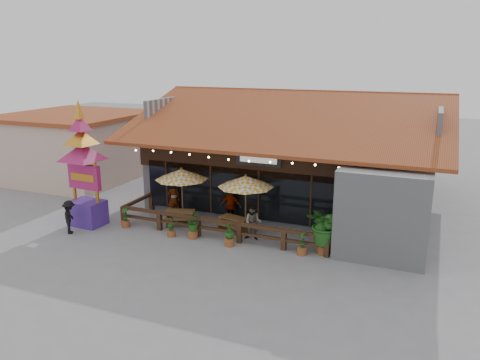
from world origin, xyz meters
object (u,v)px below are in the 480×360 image
at_px(thai_sign_tower, 83,155).
at_px(pedestrian, 70,217).
at_px(umbrella_left, 182,175).
at_px(picnic_table_left, 180,215).
at_px(picnic_table_right, 234,222).
at_px(umbrella_right, 246,182).
at_px(tropical_plant, 325,225).

relative_size(thai_sign_tower, pedestrian, 4.15).
relative_size(umbrella_left, picnic_table_left, 1.86).
xyz_separation_m(picnic_table_left, picnic_table_right, (2.78, 0.14, -0.01)).
relative_size(umbrella_right, tropical_plant, 1.58).
distance_m(picnic_table_right, thai_sign_tower, 7.66).
bearing_deg(umbrella_left, picnic_table_left, -84.63).
xyz_separation_m(umbrella_left, pedestrian, (-3.95, -3.33, -1.60)).
bearing_deg(pedestrian, umbrella_right, -98.12).
bearing_deg(umbrella_right, thai_sign_tower, -164.22).
xyz_separation_m(umbrella_right, picnic_table_right, (-0.49, -0.14, -1.92)).
bearing_deg(picnic_table_left, thai_sign_tower, -156.18).
relative_size(tropical_plant, pedestrian, 1.39).
distance_m(umbrella_right, picnic_table_left, 3.80).
xyz_separation_m(picnic_table_right, pedestrian, (-6.76, -3.15, 0.33)).
bearing_deg(umbrella_left, picnic_table_right, -3.69).
distance_m(picnic_table_right, pedestrian, 7.47).
xyz_separation_m(picnic_table_left, pedestrian, (-3.98, -3.00, 0.32)).
bearing_deg(picnic_table_left, umbrella_right, 4.99).
bearing_deg(pedestrian, umbrella_left, -82.40).
distance_m(thai_sign_tower, pedestrian, 2.88).
height_order(umbrella_left, pedestrian, umbrella_left).
xyz_separation_m(picnic_table_left, thai_sign_tower, (-4.02, -1.78, 2.93)).
height_order(umbrella_right, picnic_table_right, umbrella_right).
xyz_separation_m(picnic_table_left, tropical_plant, (7.15, -0.78, 0.78)).
distance_m(umbrella_right, pedestrian, 8.12).
xyz_separation_m(umbrella_left, tropical_plant, (7.18, -1.10, -1.14)).
distance_m(umbrella_left, thai_sign_tower, 4.62).
height_order(thai_sign_tower, tropical_plant, thai_sign_tower).
relative_size(umbrella_right, pedestrian, 2.19).
height_order(picnic_table_right, tropical_plant, tropical_plant).
bearing_deg(tropical_plant, thai_sign_tower, -174.90).
height_order(picnic_table_right, thai_sign_tower, thai_sign_tower).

